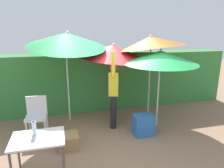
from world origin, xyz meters
name	(u,v)px	position (x,y,z in m)	size (l,w,h in m)	color
ground_plane	(115,133)	(0.00, 0.00, 0.00)	(24.00, 24.00, 0.00)	#937056
hedge_row	(100,81)	(0.00, 1.73, 0.83)	(8.00, 0.70, 1.66)	#38843D
umbrella_rainbow	(151,43)	(1.21, 0.89, 1.99)	(1.86, 1.84, 2.34)	silver
umbrella_orange	(160,57)	(1.12, 0.15, 1.71)	(1.73, 1.74, 1.91)	silver
umbrella_yellow	(67,40)	(-0.95, 1.00, 2.09)	(1.93, 1.95, 2.44)	silver
umbrella_navy	(113,51)	(0.25, 1.12, 1.77)	(2.00, 1.98, 2.07)	silver
person_vendor	(114,90)	(0.06, 0.38, 0.93)	(0.32, 0.55, 1.88)	black
chair_plastic	(37,114)	(-1.72, 0.37, 0.51)	(0.46, 0.46, 0.89)	silver
cooler_box	(143,125)	(0.60, -0.22, 0.23)	(0.45, 0.34, 0.47)	#2D6BB7
crate_cardboard	(69,141)	(-1.08, -0.35, 0.14)	(0.39, 0.38, 0.29)	#9E7A4C
folding_table	(38,143)	(-1.55, -1.10, 0.63)	(0.80, 0.60, 0.71)	#4C4C51
bottle_water	(34,128)	(-1.60, -0.99, 0.83)	(0.07, 0.07, 0.24)	silver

